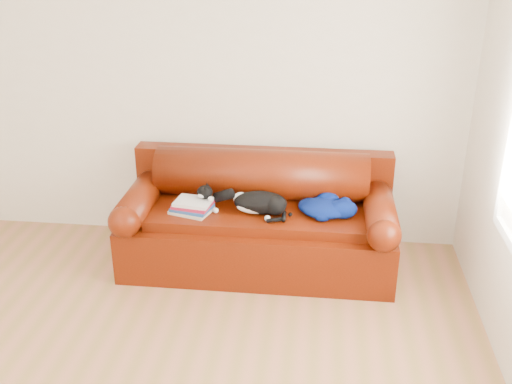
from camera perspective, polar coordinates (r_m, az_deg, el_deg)
room_shell at (r=2.99m, az=-12.60°, el=7.23°), size 4.52×4.02×2.61m
sofa_base at (r=4.78m, az=0.20°, el=-4.35°), size 2.10×0.90×0.50m
sofa_back at (r=4.86m, az=0.52°, el=0.16°), size 2.10×1.01×0.88m
book_stack at (r=4.59m, az=-6.08°, el=-1.36°), size 0.34×0.30×0.10m
cat at (r=4.54m, az=0.30°, el=-1.06°), size 0.55×0.37×0.21m
blanket at (r=4.57m, az=6.74°, el=-1.40°), size 0.48×0.39×0.14m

